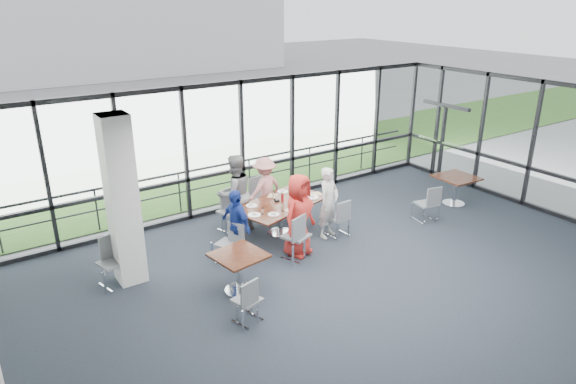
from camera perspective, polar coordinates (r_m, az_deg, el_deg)
floor at (r=9.70m, az=10.17°, el=-10.91°), size 12.00×10.00×0.02m
ceiling at (r=8.47m, az=11.56°, el=7.88°), size 12.00×10.00×0.04m
curtain_wall_back at (r=12.76m, az=-5.12°, el=5.17°), size 12.00×0.10×3.20m
curtain_wall_right at (r=13.70m, az=29.07°, el=3.68°), size 0.10×10.00×3.20m
exit_door at (r=15.77m, az=16.76°, el=5.38°), size 0.12×1.60×2.10m
structural_column at (r=9.69m, az=-17.93°, el=-1.00°), size 0.50×0.50×3.20m
apron at (r=17.58m, az=-13.00°, el=3.66°), size 80.00×70.00×0.02m
grass_strip at (r=15.80m, az=-10.29°, el=2.02°), size 80.00×5.00×0.01m
hangar_main at (r=39.08m, az=-20.36°, el=16.76°), size 24.00×10.00×6.00m
guard_rail at (r=13.59m, az=-6.21°, el=1.27°), size 12.00×0.06×0.06m
main_table at (r=11.46m, az=-0.84°, el=-1.69°), size 2.37×1.71×0.75m
side_table_left at (r=9.30m, az=-5.48°, el=-7.53°), size 0.97×0.97×0.75m
side_table_right at (r=13.78m, az=18.18°, el=1.23°), size 1.00×1.00×0.75m
diner_near_left at (r=10.47m, az=1.19°, el=-2.58°), size 0.99×0.82×1.75m
diner_near_right at (r=11.31m, az=4.53°, el=-1.18°), size 0.69×0.58×1.61m
diner_far_left at (r=11.56m, az=-5.93°, el=-0.19°), size 0.90×0.57×1.81m
diner_far_right at (r=12.24m, az=-2.59°, el=0.42°), size 1.06×0.67×1.52m
diner_end at (r=10.39m, az=-5.81°, el=-3.64°), size 0.58×0.93×1.50m
chair_main_nl at (r=10.46m, az=0.90°, el=-4.91°), size 0.62×0.62×0.98m
chair_main_nr at (r=11.50m, az=5.58°, el=-2.88°), size 0.43×0.43×0.85m
chair_main_fl at (r=11.78m, az=-6.53°, el=-2.15°), size 0.55×0.55×0.91m
chair_main_fr at (r=12.60m, az=-3.31°, el=-0.56°), size 0.49×0.49×0.88m
chair_main_end at (r=10.41m, az=-6.75°, el=-5.69°), size 0.54×0.54×0.82m
chair_spare_la at (r=8.60m, az=-4.58°, el=-11.85°), size 0.49×0.49×0.82m
chair_spare_lb at (r=10.07m, az=-18.96°, el=-7.44°), size 0.55×0.55×0.92m
chair_spare_r at (r=12.62m, az=15.07°, el=-1.27°), size 0.50×0.50×0.87m
plate_nl at (r=10.80m, az=-1.62°, el=-2.50°), size 0.24×0.24×0.01m
plate_nr at (r=11.71m, az=2.71°, el=-0.60°), size 0.29×0.29×0.01m
plate_fl at (r=11.26m, az=-4.08°, el=-1.52°), size 0.25×0.25×0.01m
plate_fr at (r=12.03m, az=-0.59°, el=0.04°), size 0.25×0.25×0.01m
plate_end at (r=10.79m, az=-3.76°, el=-2.55°), size 0.28×0.28×0.01m
tumbler_a at (r=10.98m, az=-0.58°, el=-1.74°), size 0.07×0.07×0.14m
tumbler_b at (r=11.47m, az=0.67°, el=-0.71°), size 0.07×0.07×0.14m
tumbler_c at (r=11.59m, az=-1.55°, el=-0.47°), size 0.07×0.07×0.14m
tumbler_d at (r=10.82m, az=-2.84°, el=-2.12°), size 0.07×0.07×0.14m
menu_a at (r=11.05m, az=0.45°, el=-1.95°), size 0.37×0.29×0.00m
menu_b at (r=11.93m, az=3.04°, el=-0.21°), size 0.31×0.24×0.00m
menu_c at (r=11.82m, az=-1.73°, el=-0.39°), size 0.34×0.34×0.00m
condiment_caddy at (r=11.47m, az=-1.24°, el=-0.98°), size 0.10×0.07×0.04m
ketchup_bottle at (r=11.44m, az=-0.62°, el=-0.65°), size 0.06×0.06×0.18m
green_bottle at (r=11.48m, az=-0.67°, el=-0.53°), size 0.05×0.05×0.20m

